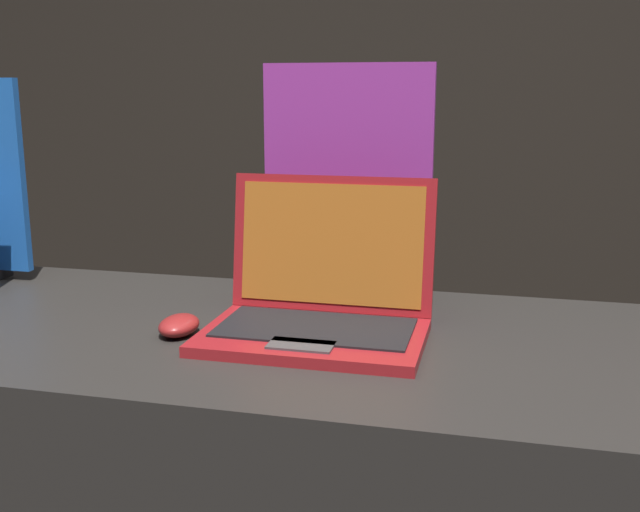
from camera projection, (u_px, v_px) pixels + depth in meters
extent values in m
cube|color=black|center=(429.00, 97.00, 3.14)|extent=(8.00, 0.05, 2.80)
cube|color=maroon|center=(314.00, 337.00, 1.35)|extent=(0.40, 0.27, 0.02)
cube|color=black|center=(317.00, 327.00, 1.36)|extent=(0.35, 0.19, 0.00)
cube|color=#3F3F42|center=(303.00, 345.00, 1.27)|extent=(0.11, 0.06, 0.00)
cube|color=maroon|center=(334.00, 244.00, 1.46)|extent=(0.40, 0.05, 0.26)
cube|color=#A5591E|center=(333.00, 244.00, 1.45)|extent=(0.36, 0.04, 0.23)
ellipsoid|color=maroon|center=(179.00, 325.00, 1.39)|extent=(0.07, 0.10, 0.04)
cube|color=black|center=(348.00, 294.00, 1.63)|extent=(0.20, 0.07, 0.02)
cube|color=purple|center=(349.00, 179.00, 1.57)|extent=(0.36, 0.02, 0.48)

